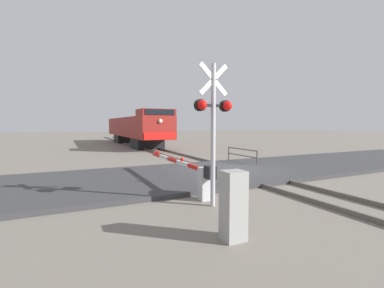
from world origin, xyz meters
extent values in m
plane|color=slate|center=(0.00, 0.00, 0.00)|extent=(160.00, 160.00, 0.00)
cube|color=#59544C|center=(-0.72, 0.00, 0.07)|extent=(0.08, 80.00, 0.15)
cube|color=#59544C|center=(0.72, 0.00, 0.07)|extent=(0.08, 80.00, 0.15)
cube|color=#38383A|center=(0.00, 0.00, 0.08)|extent=(36.00, 6.31, 0.17)
cube|color=black|center=(0.00, 15.04, 0.53)|extent=(2.63, 3.20, 1.05)
cube|color=black|center=(0.00, 25.02, 0.53)|extent=(2.63, 3.20, 1.05)
cube|color=maroon|center=(0.00, 20.03, 2.11)|extent=(3.09, 18.14, 2.13)
cube|color=maroon|center=(0.00, 12.21, 3.47)|extent=(3.03, 2.50, 0.59)
cube|color=black|center=(0.00, 10.93, 3.47)|extent=(2.63, 0.06, 0.47)
cube|color=red|center=(0.00, 10.92, 1.40)|extent=(2.94, 0.08, 0.64)
sphere|color=#F2EACC|center=(0.00, 10.91, 2.70)|extent=(0.36, 0.36, 0.36)
cylinder|color=#ADADB2|center=(-3.63, -4.36, 2.09)|extent=(0.14, 0.14, 4.17)
cube|color=white|center=(-3.63, -4.36, 3.72)|extent=(0.95, 0.04, 0.95)
cube|color=white|center=(-3.63, -4.36, 3.72)|extent=(0.95, 0.04, 0.95)
cube|color=black|center=(-3.63, -4.36, 2.97)|extent=(1.04, 0.08, 0.08)
sphere|color=red|center=(-4.05, -4.46, 2.97)|extent=(0.28, 0.28, 0.28)
sphere|color=red|center=(-3.21, -4.46, 2.97)|extent=(0.28, 0.28, 0.28)
cylinder|color=black|center=(-4.05, -4.34, 2.97)|extent=(0.34, 0.14, 0.34)
cylinder|color=black|center=(-3.21, -4.34, 2.97)|extent=(0.34, 0.14, 0.34)
cube|color=silver|center=(-3.54, -3.70, 0.53)|extent=(0.36, 0.36, 1.06)
cube|color=black|center=(-3.54, -4.05, 0.96)|extent=(0.28, 0.36, 0.40)
cube|color=red|center=(-3.54, -2.98, 0.96)|extent=(0.10, 1.03, 0.14)
cube|color=white|center=(-3.54, -1.95, 0.96)|extent=(0.10, 1.03, 0.14)
cube|color=red|center=(-3.54, -0.91, 0.96)|extent=(0.10, 1.03, 0.14)
cube|color=white|center=(-3.54, 0.12, 0.96)|extent=(0.10, 1.03, 0.14)
cube|color=red|center=(-3.54, 1.15, 0.96)|extent=(0.10, 1.03, 0.14)
sphere|color=red|center=(-3.54, -1.89, 1.10)|extent=(0.14, 0.14, 0.14)
sphere|color=red|center=(-3.54, 1.06, 1.10)|extent=(0.14, 0.14, 0.14)
cube|color=#999993|center=(-4.43, -6.60, 0.74)|extent=(0.46, 0.42, 1.47)
cylinder|color=#4C4742|center=(2.24, 0.82, 0.47)|extent=(0.08, 0.08, 0.95)
cylinder|color=#4C4742|center=(2.24, 3.69, 0.47)|extent=(0.08, 0.08, 0.95)
cylinder|color=#4C4742|center=(2.24, 2.25, 0.91)|extent=(0.06, 2.88, 0.06)
cylinder|color=#4C4742|center=(2.24, 2.25, 0.52)|extent=(0.06, 2.88, 0.06)
camera|label=1|loc=(-7.60, -11.19, 2.44)|focal=25.24mm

